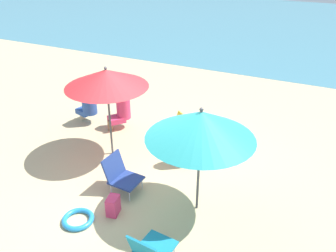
# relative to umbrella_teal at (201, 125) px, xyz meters

# --- Properties ---
(ground_plane) EXTENTS (40.00, 40.00, 0.00)m
(ground_plane) POSITION_rel_umbrella_teal_xyz_m (-1.10, 0.52, -1.53)
(ground_plane) COLOR #CCB789
(sea_water) EXTENTS (40.00, 16.00, 0.01)m
(sea_water) POSITION_rel_umbrella_teal_xyz_m (-1.10, 14.52, -1.53)
(sea_water) COLOR teal
(sea_water) RESTS_ON ground_plane
(umbrella_teal) EXTENTS (1.64, 1.64, 1.81)m
(umbrella_teal) POSITION_rel_umbrella_teal_xyz_m (0.00, 0.00, 0.00)
(umbrella_teal) COLOR #4C4C51
(umbrella_teal) RESTS_ON ground_plane
(umbrella_red) EXTENTS (1.57, 1.57, 1.85)m
(umbrella_red) POSITION_rel_umbrella_teal_xyz_m (-2.16, 0.82, 0.09)
(umbrella_red) COLOR #4C4C51
(umbrella_red) RESTS_ON ground_plane
(beach_chair_a) EXTENTS (0.51, 0.63, 0.59)m
(beach_chair_a) POSITION_rel_umbrella_teal_xyz_m (-0.15, -1.33, -1.25)
(beach_chair_a) COLOR teal
(beach_chair_a) RESTS_ON ground_plane
(beach_chair_b) EXTENTS (0.60, 0.51, 0.65)m
(beach_chair_b) POSITION_rel_umbrella_teal_xyz_m (-1.37, -0.11, -1.21)
(beach_chair_b) COLOR navy
(beach_chair_b) RESTS_ON ground_plane
(beach_chair_c) EXTENTS (0.73, 0.75, 0.65)m
(beach_chair_c) POSITION_rel_umbrella_teal_xyz_m (-1.15, 1.70, -1.21)
(beach_chair_c) COLOR gold
(beach_chair_c) RESTS_ON ground_plane
(person_a) EXTENTS (0.50, 0.48, 0.90)m
(person_a) POSITION_rel_umbrella_teal_xyz_m (-0.70, 1.13, -1.08)
(person_a) COLOR black
(person_a) RESTS_ON ground_plane
(person_b) EXTENTS (0.51, 0.54, 0.98)m
(person_b) POSITION_rel_umbrella_teal_xyz_m (-2.57, 1.87, -1.05)
(person_b) COLOR #DB3866
(person_b) RESTS_ON ground_plane
(person_c) EXTENTS (0.56, 0.43, 0.95)m
(person_c) POSITION_rel_umbrella_teal_xyz_m (-3.40, 1.75, -1.05)
(person_c) COLOR #2D519E
(person_c) RESTS_ON ground_plane
(swim_ring) EXTENTS (0.50, 0.50, 0.08)m
(swim_ring) POSITION_rel_umbrella_teal_xyz_m (-1.56, -1.09, -1.49)
(swim_ring) COLOR #238CD8
(swim_ring) RESTS_ON ground_plane
(beach_bag) EXTENTS (0.22, 0.27, 0.31)m
(beach_bag) POSITION_rel_umbrella_teal_xyz_m (-1.16, -0.69, -1.38)
(beach_bag) COLOR #DB3866
(beach_bag) RESTS_ON ground_plane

